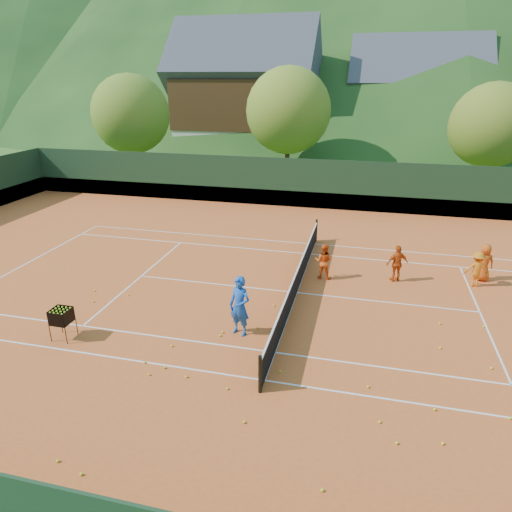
% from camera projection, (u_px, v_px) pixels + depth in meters
% --- Properties ---
extents(ground, '(400.00, 400.00, 0.00)m').
position_uv_depth(ground, '(297.00, 293.00, 17.19)').
color(ground, '#31551A').
rests_on(ground, ground).
extents(clay_court, '(40.00, 24.00, 0.02)m').
position_uv_depth(clay_court, '(297.00, 293.00, 17.18)').
color(clay_court, '#C55220').
rests_on(clay_court, ground).
extents(coach, '(0.82, 0.67, 1.95)m').
position_uv_depth(coach, '(240.00, 306.00, 14.10)').
color(coach, '#1B51B1').
rests_on(coach, clay_court).
extents(student_a, '(0.73, 0.59, 1.45)m').
position_uv_depth(student_a, '(323.00, 261.00, 18.17)').
color(student_a, '#EE5415').
rests_on(student_a, clay_court).
extents(student_b, '(0.95, 0.69, 1.50)m').
position_uv_depth(student_b, '(397.00, 263.00, 17.89)').
color(student_b, '#CC4C12').
rests_on(student_b, clay_court).
extents(student_c, '(0.76, 0.52, 1.51)m').
position_uv_depth(student_c, '(484.00, 263.00, 17.97)').
color(student_c, '#CB4D12').
rests_on(student_c, clay_court).
extents(student_d, '(0.95, 0.60, 1.41)m').
position_uv_depth(student_d, '(477.00, 269.00, 17.49)').
color(student_d, orange).
rests_on(student_d, clay_court).
extents(tennis_ball_0, '(0.07, 0.07, 0.07)m').
position_uv_depth(tennis_ball_0, '(491.00, 368.00, 12.68)').
color(tennis_ball_0, '#D3F128').
rests_on(tennis_ball_0, clay_court).
extents(tennis_ball_1, '(0.07, 0.07, 0.07)m').
position_uv_depth(tennis_ball_1, '(223.00, 332.00, 14.46)').
color(tennis_ball_1, '#D3F128').
rests_on(tennis_ball_1, clay_court).
extents(tennis_ball_2, '(0.07, 0.07, 0.07)m').
position_uv_depth(tennis_ball_2, '(81.00, 474.00, 9.30)').
color(tennis_ball_2, '#D3F128').
rests_on(tennis_ball_2, clay_court).
extents(tennis_ball_3, '(0.07, 0.07, 0.07)m').
position_uv_depth(tennis_ball_3, '(440.00, 324.00, 14.97)').
color(tennis_ball_3, '#D3F128').
rests_on(tennis_ball_3, clay_court).
extents(tennis_ball_4, '(0.07, 0.07, 0.07)m').
position_uv_depth(tennis_ball_4, '(257.00, 328.00, 14.70)').
color(tennis_ball_4, '#D3F128').
rests_on(tennis_ball_4, clay_court).
extents(tennis_ball_5, '(0.07, 0.07, 0.07)m').
position_uv_depth(tennis_ball_5, '(244.00, 422.00, 10.70)').
color(tennis_ball_5, '#D3F128').
rests_on(tennis_ball_5, clay_court).
extents(tennis_ball_6, '(0.07, 0.07, 0.07)m').
position_uv_depth(tennis_ball_6, '(322.00, 490.00, 8.95)').
color(tennis_ball_6, '#D3F128').
rests_on(tennis_ball_6, clay_court).
extents(tennis_ball_7, '(0.07, 0.07, 0.07)m').
position_uv_depth(tennis_ball_7, '(93.00, 301.00, 16.44)').
color(tennis_ball_7, '#D3F128').
rests_on(tennis_ball_7, clay_court).
extents(tennis_ball_9, '(0.07, 0.07, 0.07)m').
position_uv_depth(tennis_ball_9, '(145.00, 362.00, 12.94)').
color(tennis_ball_9, '#D3F128').
rests_on(tennis_ball_9, clay_court).
extents(tennis_ball_10, '(0.07, 0.07, 0.07)m').
position_uv_depth(tennis_ball_10, '(397.00, 443.00, 10.09)').
color(tennis_ball_10, '#D3F128').
rests_on(tennis_ball_10, clay_court).
extents(tennis_ball_11, '(0.07, 0.07, 0.07)m').
position_uv_depth(tennis_ball_11, '(58.00, 461.00, 9.62)').
color(tennis_ball_11, '#D3F128').
rests_on(tennis_ball_11, clay_court).
extents(tennis_ball_12, '(0.07, 0.07, 0.07)m').
position_uv_depth(tennis_ball_12, '(172.00, 346.00, 13.74)').
color(tennis_ball_12, '#D3F128').
rests_on(tennis_ball_12, clay_court).
extents(tennis_ball_13, '(0.07, 0.07, 0.07)m').
position_uv_depth(tennis_ball_13, '(380.00, 422.00, 10.71)').
color(tennis_ball_13, '#D3F128').
rests_on(tennis_ball_13, clay_court).
extents(tennis_ball_14, '(0.07, 0.07, 0.07)m').
position_uv_depth(tennis_ball_14, '(149.00, 374.00, 12.41)').
color(tennis_ball_14, '#D3F128').
rests_on(tennis_ball_14, clay_court).
extents(tennis_ball_15, '(0.07, 0.07, 0.07)m').
position_uv_depth(tennis_ball_15, '(274.00, 305.00, 16.16)').
color(tennis_ball_15, '#D3F128').
rests_on(tennis_ball_15, clay_court).
extents(tennis_ball_16, '(0.07, 0.07, 0.07)m').
position_uv_depth(tennis_ball_16, '(186.00, 377.00, 12.32)').
color(tennis_ball_16, '#D3F128').
rests_on(tennis_ball_16, clay_court).
extents(tennis_ball_18, '(0.07, 0.07, 0.07)m').
position_uv_depth(tennis_ball_18, '(220.00, 335.00, 14.28)').
color(tennis_ball_18, '#D3F128').
rests_on(tennis_ball_18, clay_court).
extents(tennis_ball_19, '(0.07, 0.07, 0.07)m').
position_uv_depth(tennis_ball_19, '(443.00, 444.00, 10.08)').
color(tennis_ball_19, '#D3F128').
rests_on(tennis_ball_19, clay_court).
extents(tennis_ball_20, '(0.07, 0.07, 0.07)m').
position_uv_depth(tennis_ball_20, '(227.00, 389.00, 11.85)').
color(tennis_ball_20, '#D3F128').
rests_on(tennis_ball_20, clay_court).
extents(tennis_ball_21, '(0.07, 0.07, 0.07)m').
position_uv_depth(tennis_ball_21, '(165.00, 368.00, 12.70)').
color(tennis_ball_21, '#D3F128').
rests_on(tennis_ball_21, clay_court).
extents(tennis_ball_22, '(0.07, 0.07, 0.07)m').
position_uv_depth(tennis_ball_22, '(280.00, 371.00, 12.54)').
color(tennis_ball_22, '#D3F128').
rests_on(tennis_ball_22, clay_court).
extents(tennis_ball_23, '(0.07, 0.07, 0.07)m').
position_uv_depth(tennis_ball_23, '(128.00, 295.00, 16.92)').
color(tennis_ball_23, '#D3F128').
rests_on(tennis_ball_23, clay_court).
extents(tennis_ball_24, '(0.07, 0.07, 0.07)m').
position_uv_depth(tennis_ball_24, '(368.00, 387.00, 11.92)').
color(tennis_ball_24, '#D3F128').
rests_on(tennis_ball_24, clay_court).
extents(tennis_ball_25, '(0.07, 0.07, 0.07)m').
position_uv_depth(tennis_ball_25, '(95.00, 291.00, 17.26)').
color(tennis_ball_25, '#D3F128').
rests_on(tennis_ball_25, clay_court).
extents(tennis_ball_26, '(0.07, 0.07, 0.07)m').
position_uv_depth(tennis_ball_26, '(435.00, 410.00, 11.11)').
color(tennis_ball_26, '#D3F128').
rests_on(tennis_ball_26, clay_court).
extents(tennis_ball_27, '(0.07, 0.07, 0.07)m').
position_uv_depth(tennis_ball_27, '(483.00, 327.00, 14.79)').
color(tennis_ball_27, '#D3F128').
rests_on(tennis_ball_27, clay_court).
extents(tennis_ball_28, '(0.07, 0.07, 0.07)m').
position_uv_depth(tennis_ball_28, '(440.00, 348.00, 13.63)').
color(tennis_ball_28, '#D3F128').
rests_on(tennis_ball_28, clay_court).
extents(tennis_ball_29, '(0.07, 0.07, 0.07)m').
position_uv_depth(tennis_ball_29, '(510.00, 418.00, 10.83)').
color(tennis_ball_29, '#D3F128').
rests_on(tennis_ball_29, clay_court).
extents(court_lines, '(23.83, 11.03, 0.00)m').
position_uv_depth(court_lines, '(297.00, 293.00, 17.18)').
color(court_lines, white).
rests_on(court_lines, clay_court).
extents(tennis_net, '(0.10, 12.07, 1.10)m').
position_uv_depth(tennis_net, '(297.00, 281.00, 16.99)').
color(tennis_net, black).
rests_on(tennis_net, clay_court).
extents(perimeter_fence, '(40.40, 24.24, 3.00)m').
position_uv_depth(perimeter_fence, '(298.00, 262.00, 16.72)').
color(perimeter_fence, black).
rests_on(perimeter_fence, clay_court).
extents(ball_hopper, '(0.57, 0.57, 1.00)m').
position_uv_depth(ball_hopper, '(61.00, 317.00, 13.94)').
color(ball_hopper, black).
rests_on(ball_hopper, clay_court).
extents(chalet_left, '(13.80, 9.93, 12.92)m').
position_uv_depth(chalet_left, '(246.00, 98.00, 44.42)').
color(chalet_left, beige).
rests_on(chalet_left, ground).
extents(chalet_mid, '(12.65, 8.82, 11.45)m').
position_uv_depth(chalet_mid, '(414.00, 105.00, 44.72)').
color(chalet_mid, beige).
rests_on(chalet_mid, ground).
extents(tree_a, '(6.00, 6.00, 7.88)m').
position_uv_depth(tree_a, '(131.00, 114.00, 35.20)').
color(tree_a, '#432A1A').
rests_on(tree_a, ground).
extents(tree_b, '(6.40, 6.40, 8.40)m').
position_uv_depth(tree_b, '(288.00, 111.00, 34.22)').
color(tree_b, '#3F2819').
rests_on(tree_b, ground).
extents(tree_c, '(5.60, 5.60, 7.35)m').
position_uv_depth(tree_c, '(492.00, 125.00, 30.45)').
color(tree_c, '#3E2518').
rests_on(tree_c, ground).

